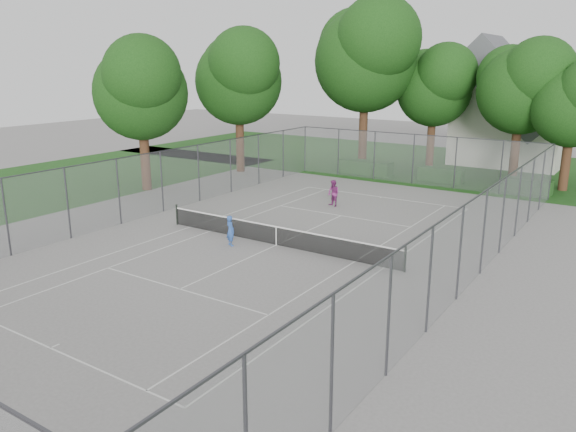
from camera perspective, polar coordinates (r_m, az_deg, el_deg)
The scene contains 18 objects.
ground at distance 26.39m, azimuth -1.20°, elevation -2.99°, with size 120.00×120.00×0.00m, color slate.
grass_far at distance 49.43m, azimuth 16.30°, elevation 4.98°, with size 60.00×20.00×0.00m, color #174012.
grass_left at distance 42.55m, azimuth -26.37°, elevation 2.43°, with size 16.00×40.00×0.00m, color #174012.
court_markings at distance 26.39m, azimuth -1.20°, elevation -2.98°, with size 11.03×23.83×0.01m.
tennis_net at distance 26.24m, azimuth -1.21°, elevation -1.93°, with size 12.87×0.10×1.10m.
perimeter_fence at distance 25.89m, azimuth -1.22°, elevation 0.82°, with size 18.08×34.08×3.52m.
tree_far_left at distance 46.28m, azimuth 7.99°, elevation 16.16°, with size 9.25×8.45×13.30m.
tree_far_midleft at distance 47.48m, azimuth 14.74°, elevation 12.97°, with size 6.89×6.29×9.91m.
tree_far_midright at distance 43.46m, azimuth 22.79°, elevation 12.31°, with size 7.01×6.40×10.08m.
tree_far_right at distance 41.43m, azimuth 27.14°, elevation 10.44°, with size 6.06×5.54×8.72m.
tree_side_back at distance 44.11m, azimuth -5.02°, elevation 14.19°, with size 7.61×6.95×10.94m.
tree_side_front at distance 38.37m, azimuth -14.78°, elevation 12.74°, with size 7.01×6.40×10.08m.
hedge_left at distance 43.94m, azimuth 7.88°, elevation 4.91°, with size 4.13×1.24×1.03m, color #184014.
hedge_mid at distance 42.09m, azimuth 15.26°, elevation 4.05°, with size 3.19×0.91×1.00m, color #184014.
hedge_right at distance 40.25m, azimuth 23.10°, elevation 2.82°, with size 3.11×1.14×0.93m, color #184014.
house at distance 51.04m, azimuth 21.75°, elevation 9.66°, with size 8.52×6.60×10.60m.
girl_player at distance 26.28m, azimuth -5.87°, elevation -1.49°, with size 0.53×0.35×1.45m, color #2D56AB.
woman_player at distance 33.54m, azimuth 4.64°, elevation 2.31°, with size 0.77×0.60×1.58m, color #822B6D.
Camera 1 is at (14.32, -20.59, 8.21)m, focal length 35.00 mm.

